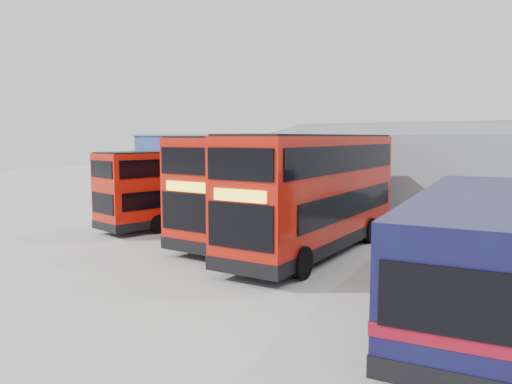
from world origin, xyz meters
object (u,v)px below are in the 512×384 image
at_px(double_decker_centre, 267,187).
at_px(single_decker_blue, 472,252).
at_px(panel_van, 134,181).
at_px(office_block, 218,164).
at_px(maintenance_shed, 506,174).
at_px(double_decker_right, 316,194).
at_px(double_decker_left, 183,188).

relative_size(double_decker_centre, single_decker_blue, 0.93).
bearing_deg(panel_van, office_block, 75.46).
bearing_deg(maintenance_shed, double_decker_right, -105.30).
bearing_deg(single_decker_blue, office_block, -45.12).
distance_m(maintenance_shed, double_decker_left, 19.58).
xyz_separation_m(double_decker_left, single_decker_blue, (16.45, -4.53, -0.40)).
bearing_deg(maintenance_shed, office_block, -174.79).
bearing_deg(double_decker_left, office_block, -48.28).
bearing_deg(panel_van, single_decker_blue, -0.55).
relative_size(maintenance_shed, double_decker_left, 3.06).
xyz_separation_m(double_decker_right, panel_van, (-21.79, 7.60, -1.14)).
xyz_separation_m(maintenance_shed, double_decker_centre, (-7.69, -14.17, -0.15)).
bearing_deg(office_block, double_decker_left, -55.00).
height_order(double_decker_left, double_decker_centre, double_decker_centre).
height_order(office_block, panel_van, office_block).
height_order(maintenance_shed, double_decker_right, maintenance_shed).
relative_size(double_decker_left, single_decker_blue, 0.79).
bearing_deg(double_decker_centre, panel_van, 156.62).
xyz_separation_m(double_decker_left, panel_van, (-12.53, 6.49, -0.72)).
bearing_deg(office_block, double_decker_centre, -40.38).
bearing_deg(double_decker_centre, single_decker_blue, -27.12).
relative_size(office_block, double_decker_centre, 1.04).
height_order(office_block, double_decker_centre, office_block).
bearing_deg(double_decker_left, single_decker_blue, 171.33).
bearing_deg(double_decker_right, double_decker_centre, 155.30).
relative_size(double_decker_left, panel_van, 1.70).
relative_size(office_block, double_decker_right, 1.02).
relative_size(maintenance_shed, double_decker_right, 2.53).
bearing_deg(double_decker_right, office_block, 136.80).
height_order(double_decker_centre, single_decker_blue, double_decker_centre).
bearing_deg(double_decker_right, single_decker_blue, -31.79).
bearing_deg(single_decker_blue, maintenance_shed, -92.23).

